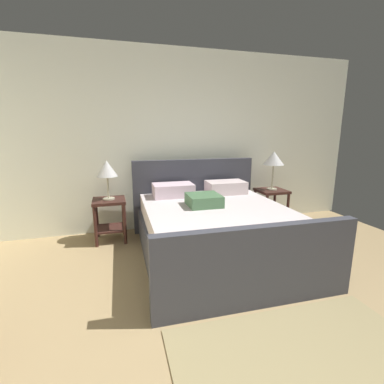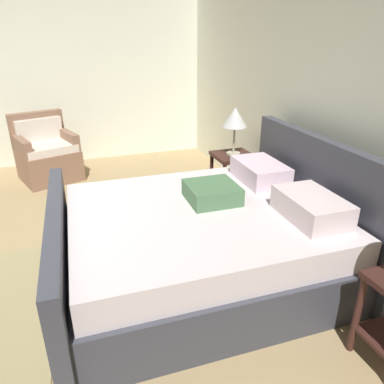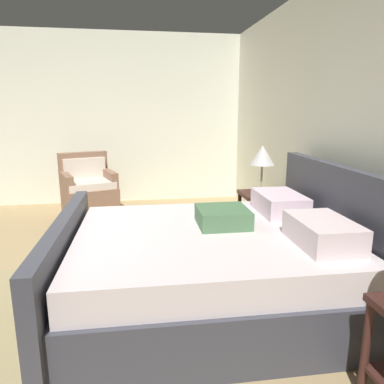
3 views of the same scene
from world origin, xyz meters
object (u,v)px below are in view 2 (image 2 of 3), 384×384
at_px(nightstand_left, 232,170).
at_px(armchair, 47,154).
at_px(table_lamp_left, 235,118).
at_px(bed, 204,238).

height_order(nightstand_left, armchair, armchair).
bearing_deg(nightstand_left, table_lamp_left, 104.04).
distance_m(nightstand_left, table_lamp_left, 0.61).
relative_size(bed, nightstand_left, 3.78).
height_order(bed, table_lamp_left, table_lamp_left).
distance_m(bed, armchair, 3.11).
bearing_deg(table_lamp_left, bed, -33.70).
height_order(bed, armchair, bed).
height_order(table_lamp_left, armchair, table_lamp_left).
distance_m(table_lamp_left, armchair, 2.71).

